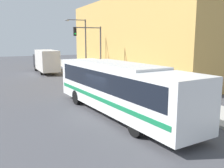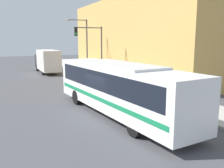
{
  "view_description": "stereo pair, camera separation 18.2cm",
  "coord_description": "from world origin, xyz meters",
  "views": [
    {
      "loc": [
        -5.96,
        -13.53,
        4.58
      ],
      "look_at": [
        1.74,
        2.62,
        1.38
      ],
      "focal_mm": 40.0,
      "sensor_mm": 36.0,
      "label": 1
    },
    {
      "loc": [
        -5.8,
        -13.61,
        4.58
      ],
      "look_at": [
        1.74,
        2.62,
        1.38
      ],
      "focal_mm": 40.0,
      "sensor_mm": 36.0,
      "label": 2
    }
  ],
  "objects": [
    {
      "name": "ground_plane",
      "position": [
        0.0,
        0.0,
        0.0
      ],
      "size": [
        120.0,
        120.0,
        0.0
      ],
      "primitive_type": "plane",
      "color": "#47474C"
    },
    {
      "name": "sidewalk",
      "position": [
        6.18,
        20.0,
        0.08
      ],
      "size": [
        3.37,
        70.0,
        0.15
      ],
      "color": "#B7B2A8",
      "rests_on": "ground_plane"
    },
    {
      "name": "building_facade",
      "position": [
        10.87,
        15.69,
        4.93
      ],
      "size": [
        6.0,
        29.39,
        9.86
      ],
      "color": "tan",
      "rests_on": "ground_plane"
    },
    {
      "name": "city_bus",
      "position": [
        0.73,
        -0.38,
        1.85
      ],
      "size": [
        3.72,
        12.32,
        3.2
      ],
      "rotation": [
        0.0,
        0.0,
        0.1
      ],
      "color": "white",
      "rests_on": "ground_plane"
    },
    {
      "name": "delivery_truck",
      "position": [
        0.59,
        21.5,
        1.71
      ],
      "size": [
        2.26,
        8.13,
        3.16
      ],
      "color": "silver",
      "rests_on": "ground_plane"
    },
    {
      "name": "fire_hydrant",
      "position": [
        5.1,
        3.61,
        0.56
      ],
      "size": [
        0.25,
        0.33,
        0.81
      ],
      "color": "red",
      "rests_on": "sidewalk"
    },
    {
      "name": "traffic_light_pole",
      "position": [
        4.19,
        13.03,
        4.13
      ],
      "size": [
        3.28,
        0.35,
        5.86
      ],
      "color": "#47474C",
      "rests_on": "sidewalk"
    },
    {
      "name": "parking_meter",
      "position": [
        5.1,
        10.17,
        0.97
      ],
      "size": [
        0.14,
        0.14,
        1.2
      ],
      "color": "#47474C",
      "rests_on": "sidewalk"
    },
    {
      "name": "street_lamp",
      "position": [
        4.96,
        18.35,
        4.36
      ],
      "size": [
        2.84,
        0.28,
        7.02
      ],
      "color": "#47474C",
      "rests_on": "sidewalk"
    },
    {
      "name": "pedestrian_near_corner",
      "position": [
        7.0,
        14.88,
        1.0
      ],
      "size": [
        0.34,
        0.34,
        1.66
      ],
      "color": "#23283D",
      "rests_on": "sidewalk"
    }
  ]
}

